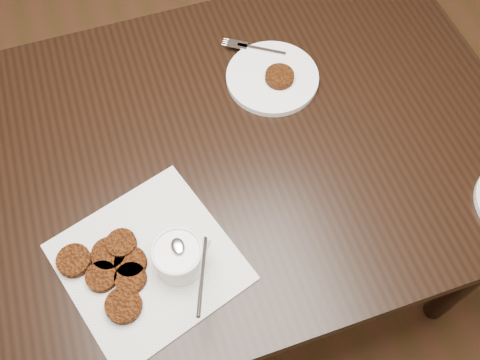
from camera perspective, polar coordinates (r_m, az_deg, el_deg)
The scene contains 6 objects.
floor at distance 1.79m, azimuth -0.70°, elevation -13.61°, with size 4.00×4.00×0.00m, color #502D1B.
table at distance 1.48m, azimuth -2.25°, elevation -4.49°, with size 1.37×0.88×0.75m, color black.
napkin at distance 1.05m, azimuth -9.80°, elevation -8.67°, with size 0.31×0.31×0.00m, color white.
sauce_ramekin at distance 0.98m, azimuth -6.84°, elevation -7.50°, with size 0.13×0.13×0.13m, color white, non-canonical shape.
patty_cluster at distance 1.05m, azimuth -13.57°, elevation -9.25°, with size 0.22×0.22×0.02m, color #662F0D, non-canonical shape.
plate_with_patty at distance 1.26m, azimuth 3.51°, elevation 11.17°, with size 0.22×0.22×0.03m, color white, non-canonical shape.
Camera 1 is at (-0.13, -0.46, 1.73)m, focal length 39.65 mm.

